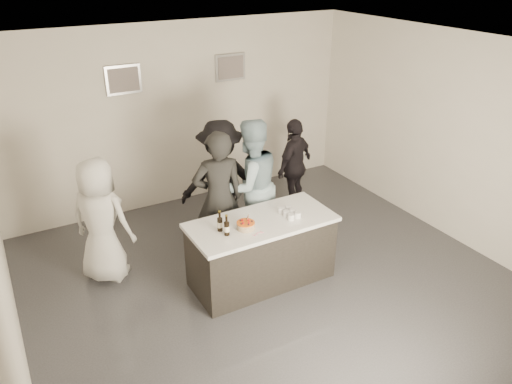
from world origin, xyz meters
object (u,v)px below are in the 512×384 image
Objects in this scene: person_main_blue at (250,185)px; person_guest_right at (294,165)px; bar_counter at (261,251)px; person_main_black at (219,199)px; beer_bottle_b at (227,225)px; beer_bottle_a at (220,221)px; person_guest_back at (221,180)px; cake at (246,226)px; person_guest_left at (101,221)px.

person_main_blue reaches higher than person_guest_right.
bar_counter is 0.91m from person_main_black.
person_main_blue reaches higher than beer_bottle_b.
person_guest_back reaches higher than beer_bottle_a.
bar_counter is 8.21× the size of cake.
cake is 1.45m from person_guest_back.
person_guest_right is 0.87× the size of person_guest_back.
person_guest_left is at bearing -11.34° from person_main_blue.
person_guest_right is (1.18, 0.65, -0.18)m from person_main_blue.
person_main_blue reaches higher than beer_bottle_a.
bar_counter is 1.18× the size of person_guest_right.
person_guest_back reaches higher than person_guest_right.
person_guest_right is (1.75, 1.58, -0.15)m from cake.
beer_bottle_b reaches higher than bar_counter.
person_main_blue is 1.14× the size of person_guest_left.
beer_bottle_a is 1.00× the size of beer_bottle_b.
cake is 0.13× the size of person_guest_left.
beer_bottle_b is at bearing 179.61° from person_guest_left.
cake is 0.12× the size of person_main_blue.
person_guest_back is (0.34, 1.41, -0.03)m from cake.
person_guest_back reaches higher than cake.
bar_counter is 1.02× the size of person_guest_back.
beer_bottle_b is 1.28m from person_main_blue.
person_main_blue reaches higher than person_guest_left.
person_guest_left is (-1.49, 0.37, -0.11)m from person_main_black.
person_main_black is 0.70m from person_guest_back.
beer_bottle_a is 2.54m from person_guest_right.
person_main_blue is (0.56, 0.14, 0.01)m from person_main_black.
beer_bottle_a is at bearing 9.55° from person_guest_right.
person_guest_back is at bearing 86.74° from bar_counter.
person_guest_left is (-1.18, 1.05, -0.18)m from beer_bottle_a.
person_main_black reaches higher than beer_bottle_b.
cake is at bearing 100.93° from person_main_black.
beer_bottle_b is 0.14× the size of person_guest_back.
person_guest_left is at bearing 148.14° from bar_counter.
person_main_blue is at bearing 48.48° from beer_bottle_b.
cake is at bearing -20.22° from beer_bottle_a.
person_guest_left is (-1.21, 1.18, -0.18)m from beer_bottle_b.
person_main_black reaches higher than beer_bottle_a.
person_guest_back reaches higher than person_guest_left.
bar_counter is at bearing 104.09° from person_guest_back.
person_main_black is (0.28, 0.82, -0.08)m from beer_bottle_b.
beer_bottle_a is at bearing 159.78° from cake.
person_guest_left is 1.07× the size of person_guest_right.
person_main_black is 0.58m from person_main_blue.
person_guest_right is at bearing 45.32° from bar_counter.
person_guest_right is at bearing -143.55° from person_main_black.
bar_counter is 1.10× the size of person_guest_left.
person_guest_left is (-2.05, 0.23, -0.12)m from person_main_blue.
beer_bottle_a is 0.13× the size of person_main_blue.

